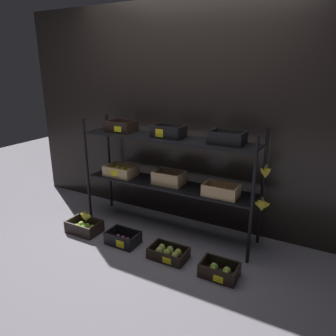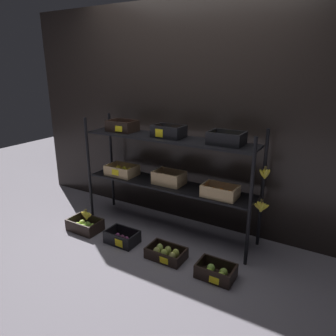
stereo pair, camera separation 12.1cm
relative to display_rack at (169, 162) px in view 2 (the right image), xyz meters
name	(u,v)px [view 2 (the right image)]	position (x,y,z in m)	size (l,w,h in m)	color
ground_plane	(168,229)	(-0.01, 0.00, -0.78)	(10.00, 10.00, 0.00)	slate
storefront_wall	(186,117)	(-0.01, 0.40, 0.41)	(4.27, 0.12, 2.38)	black
display_rack	(169,162)	(0.00, 0.00, 0.00)	(2.01, 0.42, 1.19)	black
crate_ground_apple_green	(85,226)	(-0.79, -0.48, -0.74)	(0.36, 0.24, 0.13)	black
crate_ground_plum	(122,238)	(-0.27, -0.48, -0.74)	(0.33, 0.22, 0.13)	black
crate_ground_pear	(166,253)	(0.25, -0.48, -0.74)	(0.36, 0.23, 0.11)	black
crate_ground_right_apple_green	(216,272)	(0.77, -0.51, -0.74)	(0.32, 0.22, 0.12)	black
banana_bunch_loose	(86,215)	(-0.75, -0.48, -0.60)	(0.16, 0.04, 0.13)	brown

